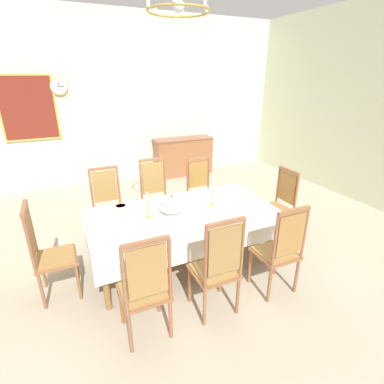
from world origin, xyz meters
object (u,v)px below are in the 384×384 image
(chair_south_b, at_px, (217,266))
(candlestick_east, at_px, (212,197))
(spoon_primary, at_px, (113,208))
(framed_painting, at_px, (28,108))
(chair_head_west, at_px, (48,252))
(sideboard, at_px, (183,156))
(bowl_near_left, at_px, (121,206))
(dining_table, at_px, (182,217))
(chair_head_east, at_px, (278,204))
(chair_south_a, at_px, (145,287))
(soup_tureen, at_px, (172,205))
(chair_south_c, at_px, (280,249))
(chandelier, at_px, (179,10))
(bowl_near_right, at_px, (158,232))
(mounted_clock, at_px, (59,86))
(candlestick_west, at_px, (148,208))
(spoon_secondary, at_px, (147,235))
(chair_north_b, at_px, (156,196))
(chair_north_c, at_px, (201,190))
(chair_north_a, at_px, (108,205))

(chair_south_b, height_order, candlestick_east, chair_south_b)
(spoon_primary, distance_m, framed_painting, 3.49)
(chair_head_west, height_order, sideboard, chair_head_west)
(bowl_near_left, bearing_deg, chair_south_b, -65.16)
(dining_table, height_order, chair_head_east, chair_head_east)
(sideboard, height_order, framed_painting, framed_painting)
(dining_table, bearing_deg, chair_head_west, 180.00)
(chair_south_a, distance_m, soup_tureen, 1.20)
(chair_head_east, height_order, bowl_near_left, chair_head_east)
(chair_south_c, relative_size, framed_painting, 0.86)
(chair_south_c, bearing_deg, chair_head_west, 157.13)
(dining_table, distance_m, chandelier, 2.25)
(soup_tureen, xyz_separation_m, bowl_near_right, (-0.32, -0.41, -0.10))
(mounted_clock, bearing_deg, chair_head_east, -53.82)
(mounted_clock, bearing_deg, chair_south_b, -76.75)
(candlestick_west, height_order, chandelier, chandelier)
(spoon_secondary, bearing_deg, chair_head_east, 20.51)
(chair_south_b, height_order, chair_head_east, chair_south_b)
(bowl_near_right, bearing_deg, chair_head_east, 11.52)
(soup_tureen, bearing_deg, chair_south_c, -47.84)
(sideboard, relative_size, mounted_clock, 4.37)
(chair_head_west, height_order, candlestick_west, chair_head_west)
(chair_south_c, distance_m, chair_head_east, 1.26)
(chair_south_a, bearing_deg, bowl_near_left, 86.44)
(chair_south_a, relative_size, chair_head_west, 0.99)
(chair_north_b, bearing_deg, chair_south_a, 69.44)
(dining_table, relative_size, spoon_secondary, 13.02)
(chair_south_c, xyz_separation_m, chair_north_c, (-0.00, 1.95, -0.01))
(chair_south_c, xyz_separation_m, chair_head_east, (0.80, 0.98, -0.01))
(spoon_primary, height_order, chandelier, chandelier)
(chair_head_east, bearing_deg, chair_head_west, 90.00)
(chair_head_west, xyz_separation_m, bowl_near_left, (0.88, 0.42, 0.19))
(chair_south_b, height_order, mounted_clock, mounted_clock)
(bowl_near_right, height_order, framed_painting, framed_painting)
(chair_north_a, xyz_separation_m, chair_north_b, (0.73, 0.00, 0.01))
(chair_head_east, bearing_deg, soup_tureen, 90.00)
(candlestick_west, xyz_separation_m, framed_painting, (-1.31, 3.66, 0.85))
(soup_tureen, height_order, chandelier, chandelier)
(chair_north_c, distance_m, soup_tureen, 1.35)
(candlestick_east, xyz_separation_m, sideboard, (1.03, 3.40, -0.41))
(chandelier, bearing_deg, candlestick_west, 180.00)
(chair_head_east, relative_size, bowl_near_right, 6.52)
(candlestick_east, height_order, spoon_secondary, candlestick_east)
(chair_south_c, bearing_deg, framed_painting, 118.26)
(bowl_near_left, distance_m, spoon_primary, 0.10)
(chair_south_b, bearing_deg, soup_tureen, 95.85)
(bowl_near_left, relative_size, spoon_primary, 0.85)
(chair_south_a, xyz_separation_m, spoon_primary, (-0.01, 1.42, 0.17))
(chair_head_west, height_order, candlestick_east, chair_head_west)
(spoon_secondary, distance_m, sideboard, 4.30)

